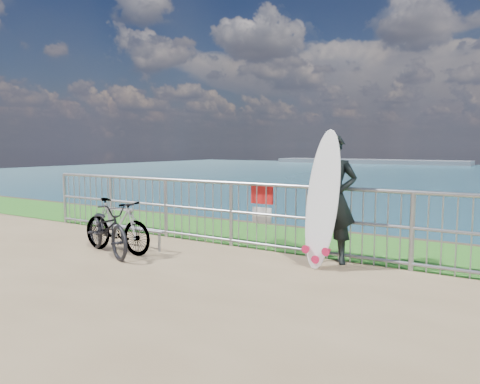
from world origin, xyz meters
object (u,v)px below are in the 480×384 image
Objects in this scene: surfer at (332,199)px; bicycle_far at (116,226)px; bicycle_near at (107,228)px; surfboard at (322,204)px.

surfer is 3.47m from bicycle_far.
surfer is 1.18× the size of bicycle_near.
surfer is at bearing -44.43° from bicycle_near.
surfer is at bearing 85.82° from surfboard.
surfboard reaches higher than bicycle_far.
bicycle_near is 0.17m from bicycle_far.
bicycle_near is 1.11× the size of bicycle_far.
surfer reaches higher than bicycle_far.
bicycle_near is at bearing -173.93° from surfer.
surfboard reaches higher than surfer.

